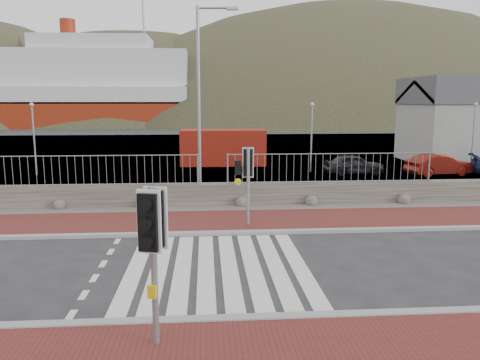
{
  "coord_description": "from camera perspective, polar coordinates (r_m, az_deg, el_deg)",
  "views": [
    {
      "loc": [
        -0.27,
        -11.47,
        4.25
      ],
      "look_at": [
        0.8,
        3.0,
        1.77
      ],
      "focal_mm": 35.0,
      "sensor_mm": 36.0,
      "label": 1
    }
  ],
  "objects": [
    {
      "name": "gravel_strip",
      "position": [
        18.46,
        -3.27,
        -3.53
      ],
      "size": [
        40.0,
        1.5,
        0.06
      ],
      "primitive_type": "cube",
      "color": "#59544C",
      "rests_on": "ground"
    },
    {
      "name": "stone_wall",
      "position": [
        19.15,
        -3.33,
        -1.76
      ],
      "size": [
        40.0,
        0.6,
        0.9
      ],
      "primitive_type": "cube",
      "color": "#4A433D",
      "rests_on": "ground"
    },
    {
      "name": "car_b",
      "position": [
        28.96,
        23.07,
        1.72
      ],
      "size": [
        3.94,
        1.99,
        1.24
      ],
      "primitive_type": "imported",
      "rotation": [
        0.0,
        0.0,
        1.76
      ],
      "color": "#62130E",
      "rests_on": "ground"
    },
    {
      "name": "zebra_crossing",
      "position": [
        12.23,
        -2.74,
        -10.61
      ],
      "size": [
        4.62,
        5.6,
        0.01
      ],
      "color": "silver",
      "rests_on": "ground"
    },
    {
      "name": "kerb_near",
      "position": [
        9.45,
        -2.23,
        -16.68
      ],
      "size": [
        40.0,
        0.25,
        0.12
      ],
      "primitive_type": "cube",
      "color": "gray",
      "rests_on": "ground"
    },
    {
      "name": "hills_backdrop",
      "position": [
        103.29,
        -0.18,
        -5.64
      ],
      "size": [
        254.0,
        90.0,
        100.0
      ],
      "color": "#2D341F",
      "rests_on": "ground"
    },
    {
      "name": "traffic_signal_far",
      "position": [
        15.58,
        0.86,
        1.28
      ],
      "size": [
        0.65,
        0.25,
        2.72
      ],
      "rotation": [
        0.0,
        0.0,
        3.1
      ],
      "color": "gray",
      "rests_on": "ground"
    },
    {
      "name": "car_a",
      "position": [
        27.96,
        13.73,
        1.88
      ],
      "size": [
        3.44,
        1.47,
        1.16
      ],
      "primitive_type": "imported",
      "rotation": [
        0.0,
        0.0,
        1.6
      ],
      "color": "black",
      "rests_on": "ground"
    },
    {
      "name": "quay",
      "position": [
        39.59,
        -3.81,
        3.51
      ],
      "size": [
        120.0,
        40.0,
        0.5
      ],
      "primitive_type": "cube",
      "color": "#4C4C4F",
      "rests_on": "ground"
    },
    {
      "name": "kerb_far",
      "position": [
        15.06,
        -3.04,
        -6.5
      ],
      "size": [
        40.0,
        0.25,
        0.12
      ],
      "primitive_type": "cube",
      "color": "gray",
      "rests_on": "ground"
    },
    {
      "name": "ground",
      "position": [
        12.23,
        -2.74,
        -10.64
      ],
      "size": [
        220.0,
        220.0,
        0.0
      ],
      "primitive_type": "plane",
      "color": "#28282B",
      "rests_on": "ground"
    },
    {
      "name": "sidewalk_far",
      "position": [
        16.51,
        -3.15,
        -5.08
      ],
      "size": [
        40.0,
        3.0,
        0.08
      ],
      "primitive_type": "cube",
      "color": "maroon",
      "rests_on": "ground"
    },
    {
      "name": "railing",
      "position": [
        18.77,
        -3.36,
        2.25
      ],
      "size": [
        18.07,
        0.07,
        1.22
      ],
      "color": "gray",
      "rests_on": "stone_wall"
    },
    {
      "name": "ferry",
      "position": [
        83.03,
        -21.63,
        9.79
      ],
      "size": [
        50.0,
        16.0,
        20.0
      ],
      "color": "maroon",
      "rests_on": "ground"
    },
    {
      "name": "shipping_container",
      "position": [
        31.25,
        -2.07,
        4.02
      ],
      "size": [
        5.65,
        2.49,
        2.33
      ],
      "primitive_type": "cube",
      "rotation": [
        0.0,
        0.0,
        -0.03
      ],
      "color": "maroon",
      "rests_on": "ground"
    },
    {
      "name": "streetlight",
      "position": [
        19.55,
        -4.65,
        10.36
      ],
      "size": [
        1.69,
        0.33,
        7.97
      ],
      "rotation": [
        0.0,
        0.0,
        -0.09
      ],
      "color": "gray",
      "rests_on": "ground"
    },
    {
      "name": "water",
      "position": [
        74.49,
        -4.03,
        6.4
      ],
      "size": [
        220.0,
        50.0,
        0.05
      ],
      "primitive_type": "cube",
      "color": "#3F4C54",
      "rests_on": "ground"
    },
    {
      "name": "traffic_signal_near",
      "position": [
        7.99,
        -10.55,
        -6.42
      ],
      "size": [
        0.46,
        0.35,
        2.85
      ],
      "rotation": [
        0.0,
        0.0,
        -0.28
      ],
      "color": "gray",
      "rests_on": "ground"
    }
  ]
}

